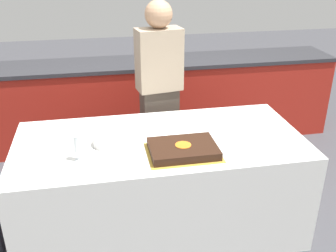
{
  "coord_description": "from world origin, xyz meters",
  "views": [
    {
      "loc": [
        -0.42,
        -2.5,
        2.08
      ],
      "look_at": [
        0.06,
        0.0,
        0.88
      ],
      "focal_mm": 42.0,
      "sensor_mm": 36.0,
      "label": 1
    }
  ],
  "objects_px": {
    "plate_stack": "(108,141)",
    "wine_glass": "(77,145)",
    "cake": "(183,149)",
    "person_cutting_cake": "(159,92)"
  },
  "relations": [
    {
      "from": "plate_stack",
      "to": "person_cutting_cake",
      "type": "relative_size",
      "value": 0.13
    },
    {
      "from": "cake",
      "to": "wine_glass",
      "type": "bearing_deg",
      "value": 177.32
    },
    {
      "from": "cake",
      "to": "person_cutting_cake",
      "type": "height_order",
      "value": "person_cutting_cake"
    },
    {
      "from": "wine_glass",
      "to": "person_cutting_cake",
      "type": "relative_size",
      "value": 0.11
    },
    {
      "from": "cake",
      "to": "plate_stack",
      "type": "xyz_separation_m",
      "value": [
        -0.49,
        0.21,
        -0.0
      ]
    },
    {
      "from": "plate_stack",
      "to": "wine_glass",
      "type": "height_order",
      "value": "wine_glass"
    },
    {
      "from": "person_cutting_cake",
      "to": "cake",
      "type": "bearing_deg",
      "value": 80.56
    },
    {
      "from": "wine_glass",
      "to": "person_cutting_cake",
      "type": "distance_m",
      "value": 1.14
    },
    {
      "from": "cake",
      "to": "person_cutting_cake",
      "type": "bearing_deg",
      "value": 90.0
    },
    {
      "from": "wine_glass",
      "to": "person_cutting_cake",
      "type": "height_order",
      "value": "person_cutting_cake"
    }
  ]
}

